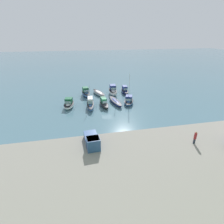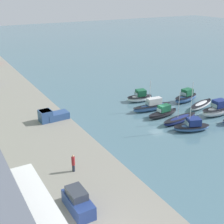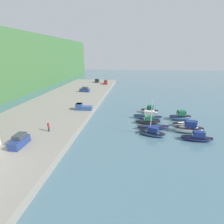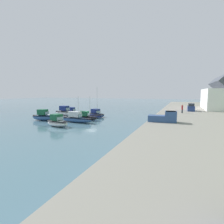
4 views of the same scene
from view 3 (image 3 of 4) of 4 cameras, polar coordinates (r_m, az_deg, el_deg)
name	(u,v)px [view 3 (image 3 of 4)]	position (r m, az deg, el deg)	size (l,w,h in m)	color
ground_plane	(142,124)	(45.84, 9.88, -3.94)	(320.00, 320.00, 0.00)	slate
quay_promenade	(44,117)	(51.69, -21.35, -1.47)	(135.40, 24.92, 1.50)	gray
moored_boat_0	(152,132)	(39.93, 12.95, -6.47)	(4.25, 6.39, 8.13)	#33568E
moored_boat_1	(153,127)	(43.27, 13.30, -4.80)	(2.90, 8.02, 5.57)	navy
moored_boat_2	(148,121)	(46.13, 11.65, -2.88)	(2.24, 6.48, 2.17)	black
moored_boat_3	(148,116)	(49.31, 11.67, -1.34)	(2.36, 8.21, 5.81)	#33568E
moored_boat_4	(149,110)	(54.43, 12.13, 0.53)	(3.27, 5.56, 2.40)	white
moored_boat_5	(197,138)	(40.63, 25.99, -7.50)	(2.15, 6.47, 2.19)	navy
moored_boat_6	(189,128)	(43.77, 23.75, -4.91)	(2.66, 6.76, 2.89)	silver
moored_boat_7	(185,123)	(47.91, 22.72, -3.47)	(3.86, 7.26, 1.00)	silver
moored_boat_8	(180,117)	(51.21, 21.36, -1.40)	(2.98, 6.21, 2.63)	#33568E
parked_car_0	(106,82)	(96.47, -2.09, 9.66)	(4.35, 2.18, 2.16)	maroon
parked_car_1	(85,90)	(77.14, -8.87, 7.20)	(2.28, 4.38, 2.16)	navy
parked_car_2	(19,141)	(35.82, -27.98, -8.38)	(4.21, 1.83, 2.16)	navy
pickup_truck_0	(82,107)	(52.24, -9.63, 1.60)	(2.23, 4.83, 1.90)	#2D4C84
pickup_truck_1	(97,81)	(102.74, -4.89, 10.10)	(4.82, 2.20, 1.90)	black
person_on_quay	(48,127)	(39.58, -20.03, -4.47)	(0.40, 0.40, 2.14)	#232838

